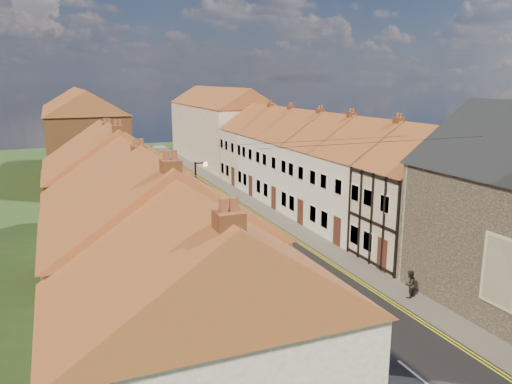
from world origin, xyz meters
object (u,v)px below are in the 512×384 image
(car_mid, at_px, (181,210))
(car_distant, at_px, (142,162))
(car_near, at_px, (284,291))
(lamppost, at_px, (197,199))
(car_far, at_px, (161,177))
(pedestrian_left, at_px, (281,326))
(pedestrian_right, at_px, (410,284))
(pedestrian_left_b, at_px, (196,256))

(car_mid, distance_m, car_distant, 27.24)
(car_near, bearing_deg, lamppost, 106.09)
(car_near, height_order, car_far, car_far)
(pedestrian_left, bearing_deg, pedestrian_right, 4.39)
(lamppost, bearing_deg, pedestrian_left, -90.89)
(car_far, xyz_separation_m, car_distant, (-0.15, 11.58, 0.05))
(car_mid, distance_m, pedestrian_left, 21.93)
(pedestrian_left_b, bearing_deg, car_near, -53.17)
(lamppost, xyz_separation_m, pedestrian_left, (-0.22, -14.00, -2.60))
(car_mid, bearing_deg, lamppost, -106.42)
(car_mid, height_order, pedestrian_right, pedestrian_right)
(car_far, height_order, car_distant, car_distant)
(lamppost, height_order, car_distant, lamppost)
(car_mid, bearing_deg, car_far, 73.18)
(pedestrian_left, bearing_deg, car_far, 78.92)
(car_far, bearing_deg, car_near, -89.67)
(lamppost, relative_size, pedestrian_left, 3.66)
(car_near, relative_size, car_mid, 0.75)
(pedestrian_left, distance_m, pedestrian_right, 8.55)
(car_mid, distance_m, pedestrian_right, 21.50)
(car_distant, relative_size, pedestrian_left, 2.94)
(lamppost, height_order, car_mid, lamppost)
(pedestrian_right, height_order, pedestrian_left_b, pedestrian_left_b)
(car_near, bearing_deg, pedestrian_right, -14.56)
(car_near, xyz_separation_m, car_far, (0.46, 33.49, 0.00))
(car_mid, height_order, car_distant, car_mid)
(lamppost, bearing_deg, car_far, 84.39)
(car_near, bearing_deg, pedestrian_left_b, 123.33)
(car_mid, xyz_separation_m, pedestrian_left_b, (-2.03, -11.91, 0.19))
(pedestrian_left, bearing_deg, car_distant, 80.01)
(lamppost, height_order, pedestrian_left, lamppost)
(car_near, xyz_separation_m, car_mid, (-1.11, 17.87, 0.17))
(lamppost, xyz_separation_m, car_distant, (2.16, 35.11, -2.87))
(pedestrian_left, bearing_deg, car_mid, 80.28)
(car_mid, relative_size, car_distant, 0.99)
(lamppost, bearing_deg, pedestrian_left_b, -107.85)
(pedestrian_right, bearing_deg, car_mid, -89.74)
(lamppost, height_order, pedestrian_left_b, lamppost)
(car_mid, bearing_deg, pedestrian_left_b, -110.74)
(lamppost, relative_size, pedestrian_right, 3.97)
(lamppost, bearing_deg, car_distant, 86.48)
(car_distant, xyz_separation_m, pedestrian_left, (-2.38, -49.11, 0.27))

